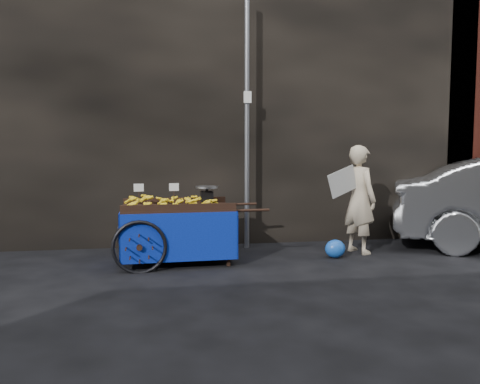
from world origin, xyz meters
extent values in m
plane|color=black|center=(0.00, 0.00, 0.00)|extent=(80.00, 80.00, 0.00)
cube|color=black|center=(-1.00, 2.60, 2.50)|extent=(11.00, 2.00, 5.00)
cylinder|color=slate|center=(0.30, 1.30, 2.00)|extent=(0.08, 0.08, 4.00)
cube|color=white|center=(0.30, 1.25, 2.40)|extent=(0.12, 0.02, 0.18)
cube|color=black|center=(-0.84, 0.49, 0.75)|extent=(1.54, 0.99, 0.06)
cube|color=black|center=(-0.85, 0.94, 0.82)|extent=(1.51, 0.09, 0.09)
cube|color=black|center=(-0.82, 0.05, 0.82)|extent=(1.51, 0.09, 0.09)
cube|color=black|center=(-0.17, 0.14, 0.38)|extent=(0.05, 0.05, 0.75)
cube|color=black|center=(-0.19, 0.89, 0.38)|extent=(0.05, 0.05, 0.75)
cylinder|color=black|center=(0.16, 0.15, 0.75)|extent=(0.47, 0.05, 0.04)
cylinder|color=black|center=(0.14, 0.90, 0.75)|extent=(0.47, 0.05, 0.04)
torus|color=black|center=(-1.34, -0.03, 0.33)|extent=(0.71, 0.07, 0.71)
torus|color=black|center=(-1.37, 0.99, 0.33)|extent=(0.71, 0.07, 0.71)
cylinder|color=black|center=(-1.36, 0.48, 0.33)|extent=(0.08, 1.06, 0.05)
cube|color=#071D8E|center=(-0.82, 0.01, 0.43)|extent=(1.55, 0.07, 0.64)
cube|color=#071D8E|center=(-0.85, 0.97, 0.43)|extent=(1.55, 0.07, 0.64)
cube|color=#071D8E|center=(-1.60, 0.47, 0.43)|extent=(0.05, 0.98, 0.64)
cube|color=#071D8E|center=(-0.07, 0.52, 0.43)|extent=(0.05, 0.98, 0.64)
cube|color=black|center=(-0.42, 0.55, 0.91)|extent=(0.17, 0.14, 0.15)
cylinder|color=silver|center=(-0.42, 0.55, 1.05)|extent=(0.33, 0.33, 0.03)
cube|color=white|center=(-1.35, 0.37, 1.07)|extent=(0.13, 0.01, 0.10)
cube|color=white|center=(-0.88, 0.39, 1.07)|extent=(0.13, 0.01, 0.10)
imported|color=#C1AE8F|center=(1.92, 0.65, 0.82)|extent=(0.60, 0.71, 1.65)
cube|color=beige|center=(1.60, 0.51, 1.11)|extent=(0.56, 0.21, 0.50)
ellipsoid|color=blue|center=(1.44, 0.36, 0.13)|extent=(0.30, 0.24, 0.27)
camera|label=1|loc=(-1.05, -6.04, 1.56)|focal=35.00mm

